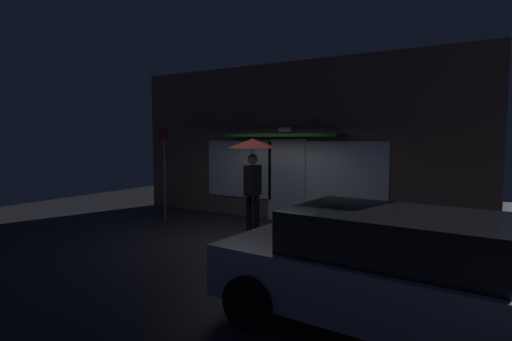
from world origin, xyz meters
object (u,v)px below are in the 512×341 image
parked_car (393,271)px  person_with_umbrella (253,157)px  sidewalk_bollard (302,217)px  street_sign_post (164,166)px

parked_car → person_with_umbrella: bearing=142.5°
parked_car → sidewalk_bollard: parked_car is taller
parked_car → street_sign_post: size_ratio=1.62×
street_sign_post → person_with_umbrella: bearing=0.0°
person_with_umbrella → parked_car: bearing=-132.9°
person_with_umbrella → sidewalk_bollard: size_ratio=3.36×
person_with_umbrella → parked_car: 5.37m
street_sign_post → sidewalk_bollard: size_ratio=3.93×
person_with_umbrella → sidewalk_bollard: (0.97, 0.68, -1.45)m
parked_car → sidewalk_bollard: 5.13m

